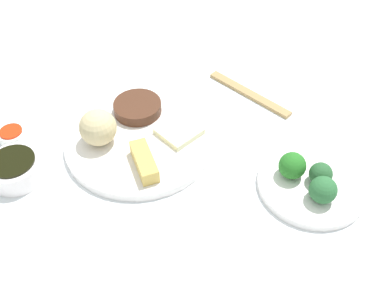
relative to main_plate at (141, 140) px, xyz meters
name	(u,v)px	position (x,y,z in m)	size (l,w,h in m)	color
tabletop	(156,165)	(-0.03, -0.05, -0.02)	(2.20, 2.20, 0.02)	white
main_plate	(141,140)	(0.00, 0.00, 0.00)	(0.29, 0.29, 0.02)	white
rice_scoop	(98,127)	(-0.05, 0.06, 0.04)	(0.07, 0.07, 0.07)	#CBB885
spring_roll	(142,161)	(-0.06, -0.05, 0.02)	(0.09, 0.03, 0.03)	gold
crab_rangoon_wonton	(179,131)	(0.05, -0.06, 0.01)	(0.07, 0.07, 0.01)	beige
stir_fry_heap	(138,107)	(0.06, 0.05, 0.02)	(0.10, 0.10, 0.02)	#482819
broccoli_plate	(312,184)	(0.07, -0.33, 0.00)	(0.19, 0.19, 0.01)	white
broccoli_floret_0	(321,174)	(0.07, -0.34, 0.03)	(0.04, 0.04, 0.04)	#27572E
broccoli_floret_1	(292,166)	(0.06, -0.29, 0.03)	(0.05, 0.05, 0.05)	#256E22
broccoli_floret_2	(323,190)	(0.04, -0.35, 0.03)	(0.05, 0.05, 0.05)	#2B6435
soy_sauce_bowl	(15,169)	(-0.19, 0.14, 0.01)	(0.10, 0.10, 0.04)	white
soy_sauce_bowl_liquid	(12,161)	(-0.19, 0.14, 0.03)	(0.08, 0.08, 0.00)	black
sauce_ramekin_sweet_and_sour	(13,136)	(-0.12, 0.22, 0.00)	(0.05, 0.05, 0.02)	white
sauce_ramekin_sweet_and_sour_liquid	(11,131)	(-0.12, 0.22, 0.02)	(0.04, 0.04, 0.00)	red
chopsticks_pair	(249,94)	(0.25, -0.12, 0.00)	(0.21, 0.02, 0.01)	#A4824F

